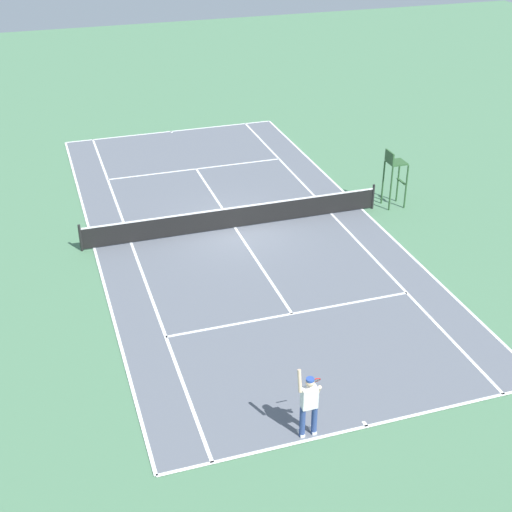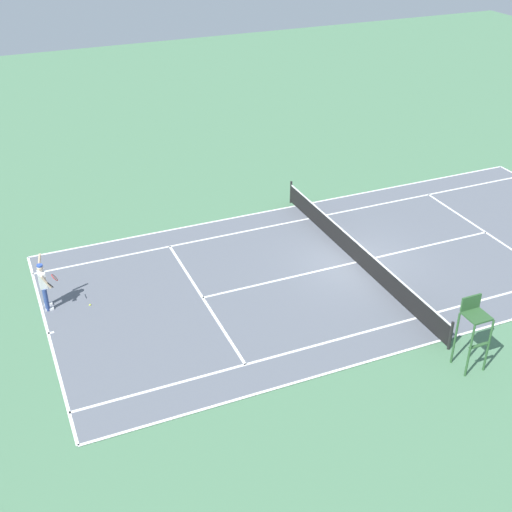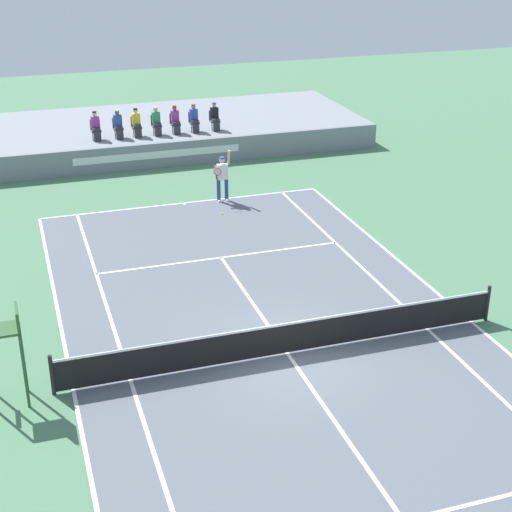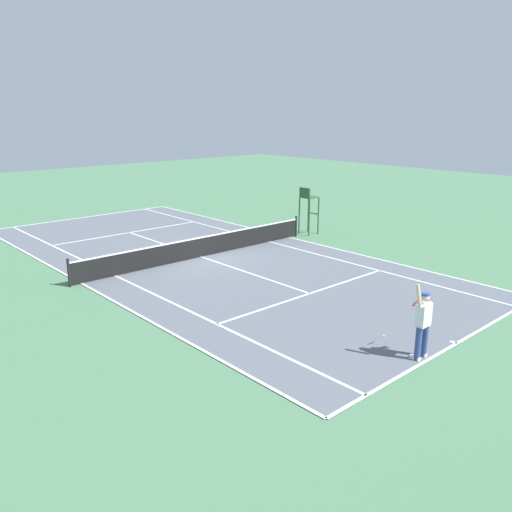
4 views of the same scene
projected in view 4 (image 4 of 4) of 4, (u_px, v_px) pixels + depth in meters
The scene contains 6 objects.
ground_plane at pixel (202, 257), 23.03m from camera, with size 80.00×80.00×0.00m, color #4C7A56.
court at pixel (202, 257), 23.03m from camera, with size 11.08×23.88×0.03m.
net at pixel (201, 246), 22.89m from camera, with size 11.98×0.10×1.07m.
tennis_player at pixel (423, 323), 13.41m from camera, with size 0.76×0.62×2.08m.
tennis_ball at pixel (383, 336), 14.95m from camera, with size 0.07×0.07×0.07m, color #D1E533.
umpire_chair at pixel (308, 204), 27.00m from camera, with size 0.77×0.77×2.44m.
Camera 4 is at (13.03, 18.10, 6.24)m, focal length 36.87 mm.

